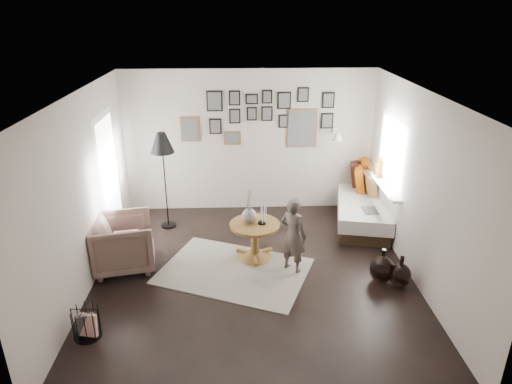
{
  "coord_description": "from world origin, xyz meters",
  "views": [
    {
      "loc": [
        -0.19,
        -5.59,
        3.63
      ],
      "look_at": [
        0.05,
        0.5,
        1.1
      ],
      "focal_mm": 32.0,
      "sensor_mm": 36.0,
      "label": 1
    }
  ],
  "objects_px": {
    "magazine_basket": "(86,323)",
    "floor_lamp": "(162,146)",
    "daybed": "(362,203)",
    "demijohn_large": "(382,269)",
    "vase": "(249,213)",
    "child": "(293,235)",
    "pedestal_table": "(255,242)",
    "demijohn_small": "(400,275)",
    "armchair": "(123,243)"
  },
  "relations": [
    {
      "from": "floor_lamp",
      "to": "demijohn_small",
      "type": "height_order",
      "value": "floor_lamp"
    },
    {
      "from": "vase",
      "to": "demijohn_small",
      "type": "height_order",
      "value": "vase"
    },
    {
      "from": "pedestal_table",
      "to": "magazine_basket",
      "type": "bearing_deg",
      "value": -140.06
    },
    {
      "from": "vase",
      "to": "floor_lamp",
      "type": "bearing_deg",
      "value": 140.89
    },
    {
      "from": "pedestal_table",
      "to": "demijohn_small",
      "type": "xyz_separation_m",
      "value": [
        1.97,
        -0.83,
        -0.1
      ]
    },
    {
      "from": "pedestal_table",
      "to": "daybed",
      "type": "height_order",
      "value": "daybed"
    },
    {
      "from": "demijohn_large",
      "to": "child",
      "type": "distance_m",
      "value": 1.32
    },
    {
      "from": "demijohn_large",
      "to": "demijohn_small",
      "type": "bearing_deg",
      "value": -28.58
    },
    {
      "from": "magazine_basket",
      "to": "armchair",
      "type": "bearing_deg",
      "value": 86.12
    },
    {
      "from": "magazine_basket",
      "to": "demijohn_large",
      "type": "xyz_separation_m",
      "value": [
        3.78,
        0.99,
        0.01
      ]
    },
    {
      "from": "floor_lamp",
      "to": "vase",
      "type": "bearing_deg",
      "value": -39.11
    },
    {
      "from": "vase",
      "to": "magazine_basket",
      "type": "xyz_separation_m",
      "value": [
        -1.95,
        -1.72,
        -0.57
      ]
    },
    {
      "from": "pedestal_table",
      "to": "vase",
      "type": "relative_size",
      "value": 1.4
    },
    {
      "from": "armchair",
      "to": "demijohn_large",
      "type": "bearing_deg",
      "value": -110.45
    },
    {
      "from": "vase",
      "to": "child",
      "type": "relative_size",
      "value": 0.47
    },
    {
      "from": "demijohn_large",
      "to": "child",
      "type": "xyz_separation_m",
      "value": [
        -1.21,
        0.36,
        0.37
      ]
    },
    {
      "from": "vase",
      "to": "daybed",
      "type": "bearing_deg",
      "value": 32.23
    },
    {
      "from": "vase",
      "to": "demijohn_small",
      "type": "bearing_deg",
      "value": -22.45
    },
    {
      "from": "armchair",
      "to": "floor_lamp",
      "type": "height_order",
      "value": "floor_lamp"
    },
    {
      "from": "pedestal_table",
      "to": "demijohn_small",
      "type": "distance_m",
      "value": 2.14
    },
    {
      "from": "vase",
      "to": "magazine_basket",
      "type": "relative_size",
      "value": 1.41
    },
    {
      "from": "demijohn_large",
      "to": "child",
      "type": "bearing_deg",
      "value": 163.59
    },
    {
      "from": "demijohn_large",
      "to": "demijohn_small",
      "type": "xyz_separation_m",
      "value": [
        0.22,
        -0.12,
        -0.02
      ]
    },
    {
      "from": "pedestal_table",
      "to": "floor_lamp",
      "type": "xyz_separation_m",
      "value": [
        -1.48,
        1.16,
        1.18
      ]
    },
    {
      "from": "vase",
      "to": "magazine_basket",
      "type": "bearing_deg",
      "value": -138.59
    },
    {
      "from": "vase",
      "to": "floor_lamp",
      "type": "height_order",
      "value": "floor_lamp"
    },
    {
      "from": "magazine_basket",
      "to": "vase",
      "type": "bearing_deg",
      "value": 41.41
    },
    {
      "from": "pedestal_table",
      "to": "armchair",
      "type": "xyz_separation_m",
      "value": [
        -1.93,
        -0.16,
        0.12
      ]
    },
    {
      "from": "pedestal_table",
      "to": "armchair",
      "type": "bearing_deg",
      "value": -175.23
    },
    {
      "from": "daybed",
      "to": "demijohn_large",
      "type": "bearing_deg",
      "value": -84.66
    },
    {
      "from": "daybed",
      "to": "demijohn_large",
      "type": "relative_size",
      "value": 4.18
    },
    {
      "from": "magazine_basket",
      "to": "floor_lamp",
      "type": "bearing_deg",
      "value": 79.05
    },
    {
      "from": "armchair",
      "to": "daybed",
      "type": "bearing_deg",
      "value": -81.28
    },
    {
      "from": "demijohn_large",
      "to": "pedestal_table",
      "type": "bearing_deg",
      "value": 158.0
    },
    {
      "from": "pedestal_table",
      "to": "daybed",
      "type": "xyz_separation_m",
      "value": [
        1.97,
        1.31,
        0.04
      ]
    },
    {
      "from": "demijohn_large",
      "to": "child",
      "type": "height_order",
      "value": "child"
    },
    {
      "from": "magazine_basket",
      "to": "child",
      "type": "height_order",
      "value": "child"
    },
    {
      "from": "pedestal_table",
      "to": "demijohn_large",
      "type": "relative_size",
      "value": 1.47
    },
    {
      "from": "daybed",
      "to": "floor_lamp",
      "type": "distance_m",
      "value": 3.64
    },
    {
      "from": "demijohn_large",
      "to": "child",
      "type": "relative_size",
      "value": 0.45
    },
    {
      "from": "magazine_basket",
      "to": "daybed",
      "type": "bearing_deg",
      "value": 36.98
    },
    {
      "from": "armchair",
      "to": "pedestal_table",
      "type": "bearing_deg",
      "value": -97.23
    },
    {
      "from": "magazine_basket",
      "to": "demijohn_large",
      "type": "height_order",
      "value": "demijohn_large"
    },
    {
      "from": "armchair",
      "to": "magazine_basket",
      "type": "bearing_deg",
      "value": 164.13
    },
    {
      "from": "magazine_basket",
      "to": "pedestal_table",
      "type": "bearing_deg",
      "value": 39.94
    },
    {
      "from": "floor_lamp",
      "to": "demijohn_large",
      "type": "height_order",
      "value": "floor_lamp"
    },
    {
      "from": "daybed",
      "to": "floor_lamp",
      "type": "bearing_deg",
      "value": -165.77
    },
    {
      "from": "daybed",
      "to": "armchair",
      "type": "height_order",
      "value": "daybed"
    },
    {
      "from": "magazine_basket",
      "to": "demijohn_small",
      "type": "bearing_deg",
      "value": 12.32
    },
    {
      "from": "daybed",
      "to": "armchair",
      "type": "distance_m",
      "value": 4.17
    }
  ]
}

